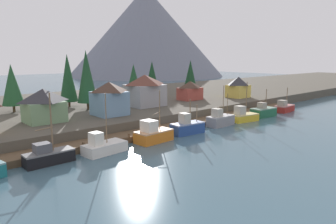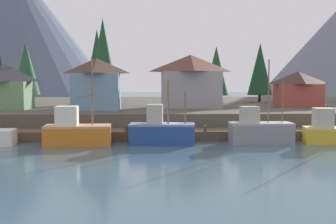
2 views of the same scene
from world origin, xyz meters
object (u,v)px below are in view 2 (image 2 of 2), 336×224
at_px(fishing_boat_orange, 76,131).
at_px(fishing_boat_yellow, 335,132).
at_px(conifer_mid_left, 97,63).
at_px(conifer_far_left, 1,73).
at_px(house_red, 298,89).
at_px(conifer_centre, 26,69).
at_px(conifer_mid_right, 103,57).
at_px(fishing_boat_blue, 161,131).
at_px(conifer_back_right, 260,69).
at_px(conifer_near_left, 216,71).
at_px(house_green, 5,86).
at_px(house_blue, 97,84).
at_px(house_grey, 190,81).
at_px(fishing_boat_grey, 259,130).

xyz_separation_m(fishing_boat_orange, fishing_boat_yellow, (25.17, -0.08, -0.18)).
xyz_separation_m(conifer_mid_left, conifer_far_left, (-18.84, 11.29, -1.47)).
bearing_deg(fishing_boat_yellow, house_red, 91.02).
bearing_deg(conifer_centre, conifer_mid_right, -28.78).
height_order(fishing_boat_blue, conifer_centre, conifer_centre).
relative_size(fishing_boat_orange, conifer_back_right, 0.83).
distance_m(fishing_boat_blue, fishing_boat_yellow, 17.01).
bearing_deg(conifer_near_left, house_green, -153.40).
distance_m(conifer_mid_left, conifer_back_right, 27.45).
xyz_separation_m(fishing_boat_blue, conifer_near_left, (10.12, 30.64, 6.60)).
relative_size(house_red, conifer_centre, 0.64).
bearing_deg(fishing_boat_orange, conifer_mid_left, 88.58).
xyz_separation_m(fishing_boat_yellow, house_green, (-36.81, 15.96, 4.37)).
distance_m(house_blue, house_grey, 13.27).
bearing_deg(fishing_boat_blue, conifer_centre, 129.58).
xyz_separation_m(conifer_near_left, conifer_mid_left, (-19.42, -1.88, 1.26)).
height_order(house_red, conifer_far_left, conifer_far_left).
distance_m(fishing_boat_yellow, conifer_near_left, 32.41).
relative_size(fishing_boat_orange, fishing_boat_grey, 1.02).
bearing_deg(conifer_mid_left, house_green, -128.69).
distance_m(fishing_boat_orange, fishing_boat_blue, 8.17).
bearing_deg(house_blue, fishing_boat_orange, -91.77).
bearing_deg(house_grey, house_green, -173.25).
height_order(fishing_boat_orange, conifer_near_left, conifer_near_left).
relative_size(fishing_boat_orange, conifer_far_left, 0.96).
distance_m(fishing_boat_yellow, conifer_back_right, 33.42).
relative_size(house_blue, conifer_far_left, 0.75).
xyz_separation_m(house_red, conifer_centre, (-40.75, 11.06, 3.13)).
height_order(fishing_boat_yellow, house_grey, house_grey).
bearing_deg(conifer_back_right, fishing_boat_orange, -128.66).
height_order(house_grey, conifer_centre, conifer_centre).
bearing_deg(fishing_boat_orange, conifer_far_left, 112.72).
distance_m(fishing_boat_yellow, house_red, 19.75).
bearing_deg(conifer_back_right, fishing_boat_blue, -118.95).
xyz_separation_m(fishing_boat_orange, fishing_boat_blue, (8.17, 0.22, -0.05)).
xyz_separation_m(fishing_boat_blue, conifer_far_left, (-28.15, 40.05, 6.38)).
distance_m(fishing_boat_grey, conifer_far_left, 55.30).
xyz_separation_m(conifer_back_right, conifer_centre, (-38.71, -2.46, -0.03)).
xyz_separation_m(fishing_boat_yellow, conifer_back_right, (0.89, 32.65, 7.07)).
distance_m(fishing_boat_yellow, conifer_far_left, 60.91).
relative_size(fishing_boat_orange, fishing_boat_yellow, 0.98).
distance_m(conifer_near_left, conifer_mid_right, 19.65).
bearing_deg(conifer_centre, conifer_mid_left, -5.63).
bearing_deg(fishing_boat_orange, fishing_boat_blue, -2.12).
distance_m(house_green, conifer_centre, 14.52).
xyz_separation_m(fishing_boat_blue, conifer_centre, (-20.82, 29.90, 6.91)).
distance_m(fishing_boat_yellow, conifer_centre, 48.91).
bearing_deg(conifer_far_left, conifer_back_right, -9.49).
height_order(fishing_boat_orange, house_red, fishing_boat_orange).
xyz_separation_m(house_blue, conifer_near_left, (17.85, 16.84, 2.04)).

